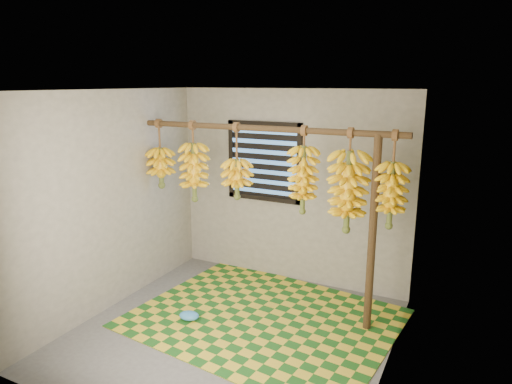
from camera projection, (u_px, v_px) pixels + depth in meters
The scene contains 16 objects.
floor at pixel (232, 333), 4.61m from camera, with size 3.00×3.00×0.01m, color #505050.
ceiling at pixel (228, 90), 4.05m from camera, with size 3.00×3.00×0.01m, color silver.
wall_back at pixel (290, 188), 5.64m from camera, with size 3.00×0.01×2.40m, color slate.
wall_left at pixel (111, 201), 4.98m from camera, with size 0.01×3.00×2.40m, color slate.
wall_right at pixel (392, 244), 3.68m from camera, with size 0.01×3.00×2.40m, color slate.
window at pixel (264, 162), 5.70m from camera, with size 1.00×0.04×1.00m.
hanging_pole at pixel (262, 128), 4.75m from camera, with size 0.06×0.06×3.00m, color #4A331C.
support_post at pixel (372, 236), 4.46m from camera, with size 0.08×0.08×2.00m, color #4A331C.
woven_mat at pixel (263, 318), 4.89m from camera, with size 2.64×2.11×0.01m, color #1A5218.
plastic_bag at pixel (189, 316), 4.84m from camera, with size 0.22×0.16×0.09m, color #3786CE.
banana_bunch_a at pixel (161, 167), 5.46m from camera, with size 0.31×0.31×0.81m.
banana_bunch_b at pixel (194, 172), 5.26m from camera, with size 0.34×0.34×0.93m.
banana_bunch_c at pixel (237, 179), 5.02m from camera, with size 0.33×0.33×0.84m.
banana_bunch_d at pixel (303, 180), 4.67m from camera, with size 0.31×0.31×0.91m.
banana_bunch_e at pixel (348, 192), 4.48m from camera, with size 0.39×0.39×1.04m.
banana_bunch_f at pixel (391, 195), 4.30m from camera, with size 0.29×0.29×0.94m.
Camera 1 is at (2.07, -3.60, 2.47)m, focal length 32.00 mm.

